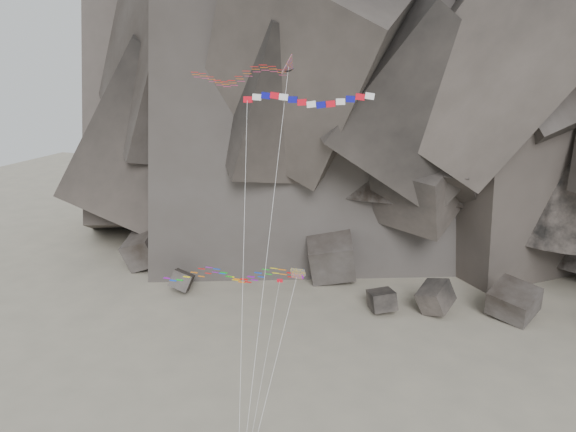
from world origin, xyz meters
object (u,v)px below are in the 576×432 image
(banner_kite, at_px, (307,102))
(parafoil_kite, at_px, (224,274))
(pennant_kite, at_px, (271,328))
(delta_kite, at_px, (234,75))

(banner_kite, height_order, parafoil_kite, banner_kite)
(banner_kite, bearing_deg, pennant_kite, -131.27)
(parafoil_kite, height_order, pennant_kite, parafoil_kite)
(delta_kite, relative_size, banner_kite, 1.10)
(delta_kite, height_order, parafoil_kite, delta_kite)
(delta_kite, height_order, pennant_kite, delta_kite)
(delta_kite, xyz_separation_m, pennant_kite, (5.01, -5.05, -20.69))
(banner_kite, bearing_deg, delta_kite, 155.82)
(delta_kite, distance_m, pennant_kite, 21.88)
(delta_kite, xyz_separation_m, parafoil_kite, (-0.52, -2.13, -17.58))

